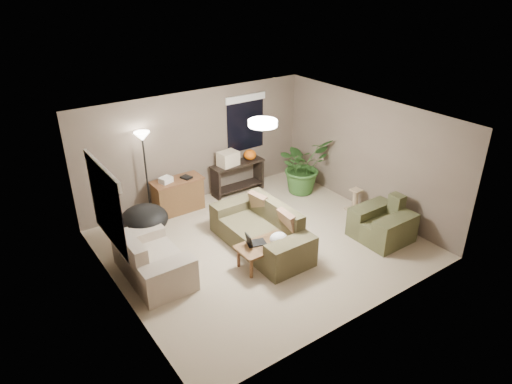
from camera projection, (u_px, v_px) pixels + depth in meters
room_shell at (262, 186)px, 8.28m from camera, size 5.50×5.50×5.50m
main_sofa at (262, 233)px, 8.65m from camera, size 0.95×2.20×0.85m
throw_pillows at (273, 213)px, 8.62m from camera, size 0.29×1.37×0.47m
loveseat at (152, 262)px, 7.79m from camera, size 0.90×1.60×0.85m
armchair at (382, 225)px, 8.92m from camera, size 0.95×1.00×0.85m
coffee_table at (264, 247)px, 8.10m from camera, size 1.00×0.55×0.42m
laptop at (253, 242)px, 8.03m from camera, size 0.40×0.31×0.24m
plastic_bag at (279, 239)px, 8.01m from camera, size 0.34×0.31×0.23m
desk at (178, 195)px, 9.89m from camera, size 1.10×0.50×0.75m
desk_papers at (170, 179)px, 9.62m from camera, size 0.72×0.32×0.12m
console_table at (238, 175)px, 10.70m from camera, size 1.30×0.40×0.75m
pumpkin at (250, 155)px, 10.69m from camera, size 0.38×0.38×0.24m
cardboard_box at (228, 159)px, 10.36m from camera, size 0.47×0.38×0.33m
papasan_chair at (145, 223)px, 8.65m from camera, size 1.07×1.07×0.80m
floor_lamp at (143, 147)px, 9.10m from camera, size 0.32×0.32×1.91m
ceiling_fixture at (263, 123)px, 7.75m from camera, size 0.50×0.50×0.10m
houseplant at (303, 171)px, 10.71m from camera, size 1.19×1.33×1.03m
cat_scratching_post at (355, 201)px, 9.99m from camera, size 0.32×0.32×0.50m
window_left at (104, 192)px, 6.86m from camera, size 0.05×1.56×1.33m
window_back at (245, 113)px, 10.53m from camera, size 1.06×0.05×1.33m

